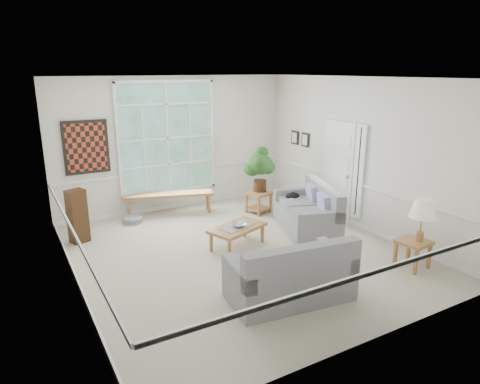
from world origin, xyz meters
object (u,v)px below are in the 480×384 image
(end_table, at_px, (259,202))
(side_table, at_px, (412,254))
(coffee_table, at_px, (237,236))
(loveseat_front, at_px, (290,268))
(loveseat_right, at_px, (306,208))

(end_table, height_order, side_table, end_table)
(coffee_table, bearing_deg, loveseat_front, -117.10)
(loveseat_front, xyz_separation_m, side_table, (2.32, -0.20, -0.22))
(coffee_table, height_order, end_table, end_table)
(loveseat_right, height_order, side_table, loveseat_right)
(loveseat_right, distance_m, side_table, 2.24)
(loveseat_front, bearing_deg, loveseat_right, 54.35)
(loveseat_front, bearing_deg, coffee_table, 89.88)
(loveseat_right, xyz_separation_m, coffee_table, (-1.59, -0.03, -0.27))
(loveseat_right, relative_size, side_table, 3.66)
(coffee_table, bearing_deg, loveseat_right, -18.85)
(side_table, bearing_deg, loveseat_right, 102.54)
(loveseat_right, relative_size, end_table, 3.63)
(side_table, bearing_deg, coffee_table, 133.91)
(coffee_table, relative_size, side_table, 2.22)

